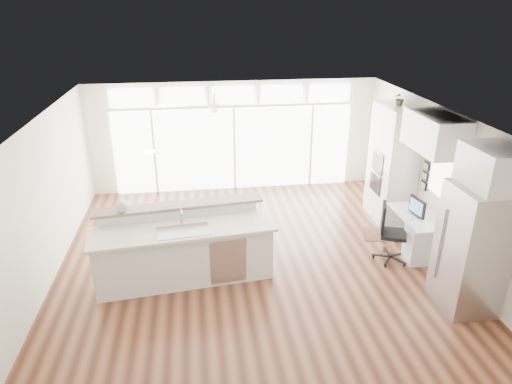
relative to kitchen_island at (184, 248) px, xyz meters
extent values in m
cube|color=#452215|center=(1.23, 0.04, -0.61)|extent=(7.00, 8.00, 0.02)
cube|color=white|center=(1.23, 0.04, 2.10)|extent=(7.00, 8.00, 0.02)
cube|color=silver|center=(1.23, 4.04, 0.75)|extent=(7.00, 0.04, 2.70)
cube|color=silver|center=(-2.27, 0.04, 0.75)|extent=(0.04, 8.00, 2.70)
cube|color=silver|center=(4.73, 0.04, 0.75)|extent=(0.04, 8.00, 2.70)
cube|color=white|center=(1.23, 3.98, 0.45)|extent=(5.80, 0.06, 2.08)
cube|color=white|center=(1.23, 3.98, 1.78)|extent=(5.90, 0.06, 0.40)
cube|color=white|center=(4.69, 0.34, 0.95)|extent=(0.04, 0.85, 0.85)
cube|color=silver|center=(0.73, 2.84, 1.88)|extent=(1.16, 1.16, 0.32)
cube|color=white|center=(1.23, 0.24, 2.08)|extent=(3.40, 3.00, 0.02)
cube|color=white|center=(4.40, 1.84, 0.65)|extent=(0.64, 1.20, 2.50)
cube|color=white|center=(4.36, 0.34, -0.22)|extent=(0.72, 1.30, 0.76)
cube|color=white|center=(4.40, 0.34, 1.75)|extent=(0.64, 1.30, 0.64)
cube|color=#A8A7AC|center=(4.34, -1.31, 0.40)|extent=(0.76, 0.90, 2.00)
cube|color=white|center=(4.40, -1.31, 1.70)|extent=(0.64, 0.90, 0.60)
cube|color=black|center=(4.69, 0.96, 0.80)|extent=(0.06, 0.22, 0.80)
cube|color=white|center=(0.00, 0.00, 0.00)|extent=(3.15, 1.48, 1.21)
cube|color=#361911|center=(4.00, 1.05, -0.60)|extent=(0.91, 0.74, 0.01)
cube|color=black|center=(3.76, 0.10, -0.05)|extent=(0.73, 0.70, 1.11)
sphere|color=silver|center=(-0.99, 0.29, 0.71)|extent=(0.25, 0.25, 0.21)
cube|color=black|center=(4.28, 0.34, 0.34)|extent=(0.14, 0.45, 0.37)
cube|color=white|center=(4.11, 0.34, 0.16)|extent=(0.15, 0.33, 0.02)
imported|color=#315123|center=(4.40, 1.84, 2.01)|extent=(0.29, 0.31, 0.23)
camera|label=1|loc=(0.29, -6.80, 3.88)|focal=32.00mm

